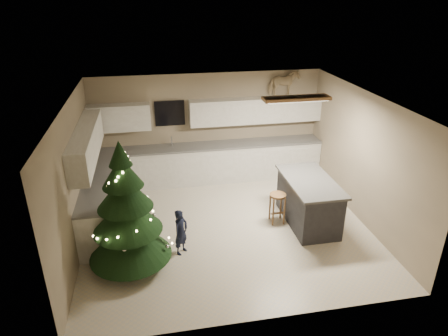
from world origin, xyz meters
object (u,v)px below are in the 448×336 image
at_px(island, 308,201).
at_px(bar_stool, 278,201).
at_px(christmas_tree, 127,218).
at_px(rocking_horse, 284,84).
at_px(toddler, 181,232).

distance_m(island, bar_stool, 0.62).
height_order(bar_stool, christmas_tree, christmas_tree).
xyz_separation_m(christmas_tree, rocking_horse, (3.66, 3.19, 1.38)).
bearing_deg(island, bar_stool, 168.80).
xyz_separation_m(toddler, rocking_horse, (2.78, 2.99, 1.89)).
height_order(island, bar_stool, island).
distance_m(island, toddler, 2.67).
distance_m(toddler, rocking_horse, 4.50).
bearing_deg(island, christmas_tree, -167.61).
relative_size(toddler, rocking_horse, 1.17).
height_order(bar_stool, toddler, toddler).
bearing_deg(bar_stool, christmas_tree, -162.92).
relative_size(island, bar_stool, 2.69).
distance_m(bar_stool, toddler, 2.12).
relative_size(bar_stool, christmas_tree, 0.28).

